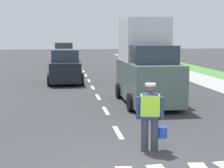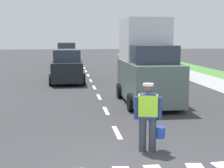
# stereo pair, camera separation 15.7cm
# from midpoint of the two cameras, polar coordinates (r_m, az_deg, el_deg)

# --- Properties ---
(ground_plane) EXTENTS (96.00, 96.00, 0.00)m
(ground_plane) POSITION_cam_midpoint_polar(r_m,az_deg,el_deg) (28.17, -4.17, 2.16)
(ground_plane) COLOR #333335
(lane_center_line) EXTENTS (0.14, 46.40, 0.01)m
(lane_center_line) POSITION_cam_midpoint_polar(r_m,az_deg,el_deg) (32.35, -4.56, 2.90)
(lane_center_line) COLOR silver
(lane_center_line) RESTS_ON ground
(road_worker) EXTENTS (0.77, 0.37, 1.67)m
(road_worker) POSITION_cam_midpoint_polar(r_m,az_deg,el_deg) (8.43, 6.61, -4.89)
(road_worker) COLOR #383D4C
(road_worker) RESTS_ON ground
(delivery_truck) EXTENTS (2.16, 4.60, 3.54)m
(delivery_truck) POSITION_cam_midpoint_polar(r_m,az_deg,el_deg) (14.57, 6.09, 3.20)
(delivery_truck) COLOR slate
(delivery_truck) RESTS_ON ground
(car_oncoming_lead) EXTENTS (2.04, 4.05, 2.00)m
(car_oncoming_lead) POSITION_cam_midpoint_polar(r_m,az_deg,el_deg) (21.04, -7.17, 2.74)
(car_oncoming_lead) COLOR black
(car_oncoming_lead) RESTS_ON ground
(car_parked_far) EXTENTS (2.05, 4.31, 2.26)m
(car_parked_far) POSITION_cam_midpoint_polar(r_m,az_deg,el_deg) (23.08, 7.36, 3.49)
(car_parked_far) COLOR #1E4799
(car_parked_far) RESTS_ON ground
(car_oncoming_second) EXTENTS (1.93, 4.02, 2.24)m
(car_oncoming_second) POSITION_cam_midpoint_polar(r_m,az_deg,el_deg) (30.46, -7.31, 4.51)
(car_oncoming_second) COLOR gray
(car_oncoming_second) RESTS_ON ground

